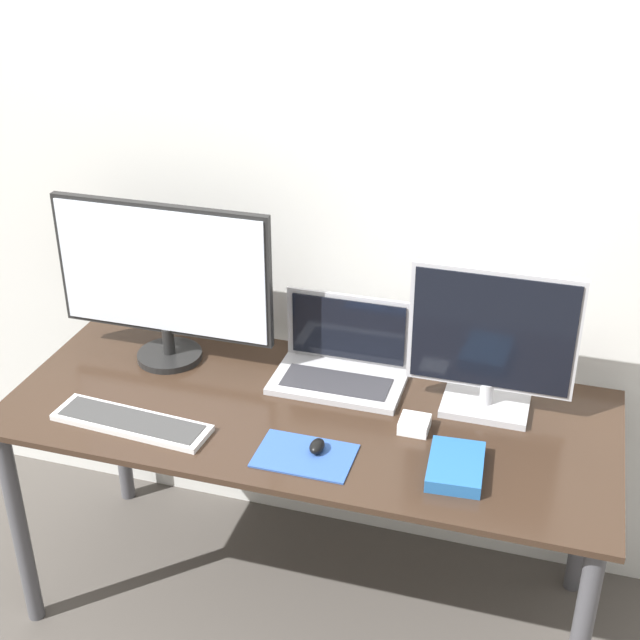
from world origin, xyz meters
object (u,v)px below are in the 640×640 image
(keyboard, at_px, (131,422))
(mouse, at_px, (317,446))
(monitor_right, at_px, (492,342))
(power_brick, at_px, (414,424))
(book, at_px, (456,466))
(laptop, at_px, (342,360))
(monitor_left, at_px, (163,279))

(keyboard, height_order, mouse, mouse)
(monitor_right, relative_size, power_brick, 5.70)
(monitor_right, relative_size, keyboard, 1.01)
(keyboard, height_order, book, book)
(mouse, distance_m, power_brick, 0.28)
(keyboard, bearing_deg, laptop, 40.09)
(monitor_left, relative_size, power_brick, 8.42)
(laptop, height_order, power_brick, laptop)
(monitor_right, distance_m, power_brick, 0.30)
(keyboard, distance_m, power_brick, 0.75)
(monitor_right, xyz_separation_m, laptop, (-0.42, 0.04, -0.15))
(mouse, bearing_deg, monitor_left, 149.77)
(laptop, relative_size, power_brick, 4.78)
(monitor_right, height_order, laptop, monitor_right)
(monitor_left, bearing_deg, laptop, 4.77)
(mouse, xyz_separation_m, power_brick, (0.22, 0.17, -0.00))
(laptop, relative_size, book, 1.86)
(laptop, height_order, keyboard, laptop)
(laptop, distance_m, book, 0.52)
(monitor_left, height_order, monitor_right, monitor_left)
(monitor_right, relative_size, laptop, 1.19)
(book, relative_size, power_brick, 2.57)
(keyboard, bearing_deg, mouse, 2.88)
(monitor_right, height_order, keyboard, monitor_right)
(monitor_left, relative_size, mouse, 11.06)
(monitor_left, distance_m, laptop, 0.57)
(book, bearing_deg, mouse, -176.48)
(monitor_left, xyz_separation_m, mouse, (0.56, -0.33, -0.25))
(book, bearing_deg, laptop, 137.80)
(keyboard, bearing_deg, book, 3.14)
(laptop, xyz_separation_m, mouse, (0.04, -0.37, -0.04))
(monitor_right, bearing_deg, book, -96.14)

